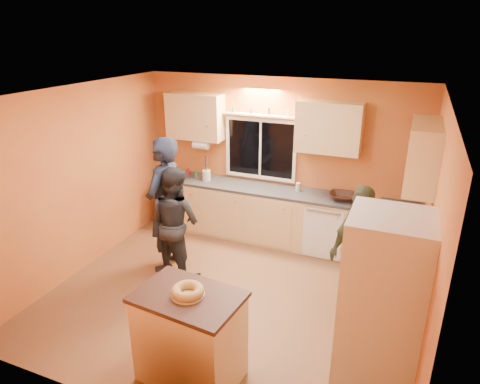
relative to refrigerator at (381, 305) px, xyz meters
The scene contains 14 objects.
ground 2.24m from the refrigerator, 157.06° to the left, with size 4.50×4.50×0.00m, color brown.
room_shell 2.26m from the refrigerator, 145.60° to the left, with size 4.54×4.04×2.61m.
back_counter 3.16m from the refrigerator, 126.89° to the left, with size 4.23×0.62×0.90m.
right_counter 1.38m from the refrigerator, 87.36° to the left, with size 0.62×1.84×0.90m.
refrigerator is the anchor object (origin of this frame).
island 1.84m from the refrigerator, 159.85° to the right, with size 1.06×0.78×0.96m.
bundt_pastry 1.79m from the refrigerator, 159.85° to the right, with size 0.31×0.31×0.09m, color tan.
person_left 3.22m from the refrigerator, 159.32° to the left, with size 0.71×0.46×1.94m, color black.
person_center 3.00m from the refrigerator, 159.57° to the left, with size 0.77×0.60×1.58m, color black.
person_right 1.36m from the refrigerator, 106.74° to the left, with size 0.92×0.38×1.57m, color #353E27.
mixing_bowl 2.60m from the refrigerator, 107.67° to the left, with size 0.38×0.38×0.09m, color black.
utensil_crock 3.93m from the refrigerator, 140.69° to the left, with size 0.14×0.14×0.17m, color beige.
potted_plant 0.53m from the refrigerator, 88.20° to the left, with size 0.29×0.25×0.32m, color gray.
red_box 2.10m from the refrigerator, 88.93° to the left, with size 0.16×0.12×0.07m, color #A2181C.
Camera 1 is at (1.94, -4.35, 3.29)m, focal length 32.00 mm.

